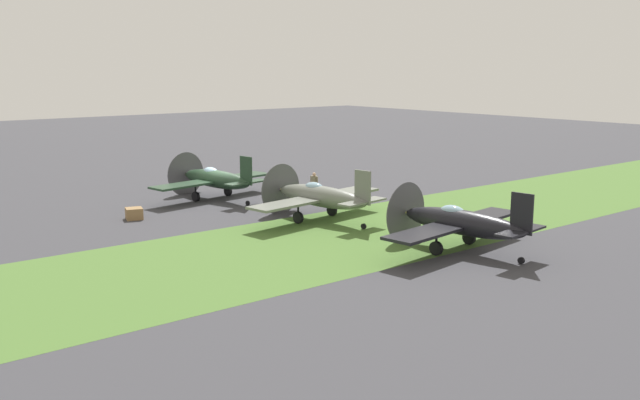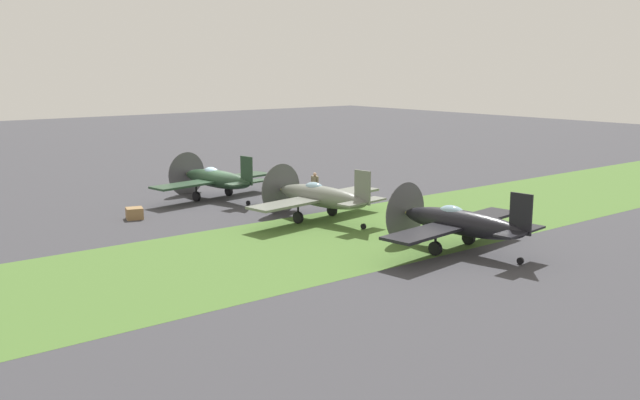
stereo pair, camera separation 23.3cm
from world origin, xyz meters
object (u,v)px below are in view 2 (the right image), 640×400
(supply_crate, at_px, (135,213))
(airplane_lead, at_px, (216,179))
(ground_crew_chief, at_px, (315,185))
(airplane_trail, at_px, (459,222))
(airplane_wingman, at_px, (320,196))

(supply_crate, bearing_deg, airplane_lead, 19.93)
(ground_crew_chief, bearing_deg, airplane_lead, 42.23)
(airplane_lead, distance_m, airplane_trail, 18.57)
(airplane_wingman, distance_m, supply_crate, 10.52)
(ground_crew_chief, distance_m, supply_crate, 11.87)
(airplane_wingman, xyz_separation_m, supply_crate, (-7.98, 6.78, -1.05))
(airplane_trail, distance_m, supply_crate, 18.36)
(supply_crate, bearing_deg, ground_crew_chief, -7.13)
(ground_crew_chief, bearing_deg, airplane_trail, 158.46)
(airplane_wingman, xyz_separation_m, ground_crew_chief, (3.78, 5.31, -0.46))
(airplane_lead, relative_size, airplane_wingman, 0.97)
(airplane_wingman, bearing_deg, supply_crate, 131.44)
(airplane_trail, bearing_deg, supply_crate, 111.92)
(airplane_wingman, bearing_deg, airplane_lead, 89.96)
(airplane_lead, bearing_deg, supply_crate, -169.43)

